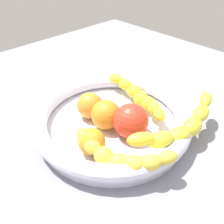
% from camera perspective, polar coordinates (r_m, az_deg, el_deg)
% --- Properties ---
extents(kitchen_counter, '(1.20, 1.20, 0.03)m').
position_cam_1_polar(kitchen_counter, '(0.59, -0.00, -5.03)').
color(kitchen_counter, gray).
rests_on(kitchen_counter, ground).
extents(fruit_bowl, '(0.35, 0.35, 0.05)m').
position_cam_1_polar(fruit_bowl, '(0.56, -0.00, -1.83)').
color(fruit_bowl, silver).
rests_on(fruit_bowl, kitchen_counter).
extents(banana_draped_left, '(0.08, 0.26, 0.05)m').
position_cam_1_polar(banana_draped_left, '(0.52, 15.77, -3.14)').
color(banana_draped_left, yellow).
rests_on(banana_draped_left, fruit_bowl).
extents(banana_draped_right, '(0.19, 0.11, 0.05)m').
position_cam_1_polar(banana_draped_right, '(0.45, 1.78, -10.07)').
color(banana_draped_right, yellow).
rests_on(banana_draped_right, fruit_bowl).
extents(banana_arching_top, '(0.22, 0.08, 0.05)m').
position_cam_1_polar(banana_arching_top, '(0.60, 6.27, 3.46)').
color(banana_arching_top, yellow).
rests_on(banana_arching_top, fruit_bowl).
extents(orange_front, '(0.06, 0.06, 0.06)m').
position_cam_1_polar(orange_front, '(0.53, -1.43, -0.59)').
color(orange_front, orange).
rests_on(orange_front, fruit_bowl).
extents(orange_mid_left, '(0.06, 0.06, 0.06)m').
position_cam_1_polar(orange_mid_left, '(0.57, -5.05, 1.48)').
color(orange_mid_left, orange).
rests_on(orange_mid_left, fruit_bowl).
extents(orange_mid_right, '(0.05, 0.05, 0.05)m').
position_cam_1_polar(orange_mid_right, '(0.48, -4.63, -6.75)').
color(orange_mid_right, orange).
rests_on(orange_mid_right, fruit_bowl).
extents(tomato_red, '(0.07, 0.07, 0.07)m').
position_cam_1_polar(tomato_red, '(0.51, 4.52, -1.89)').
color(tomato_red, red).
rests_on(tomato_red, fruit_bowl).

